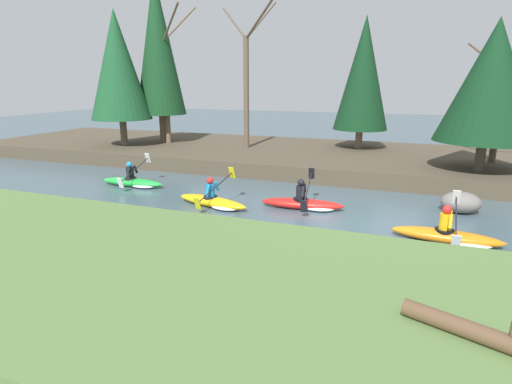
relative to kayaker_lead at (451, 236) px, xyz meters
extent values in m
plane|color=#425660|center=(-2.43, 0.58, -0.20)|extent=(90.00, 90.00, 0.00)
cube|color=#56753D|center=(-2.43, -5.32, 0.23)|extent=(44.00, 5.93, 0.85)
cube|color=#4C4233|center=(-2.43, 9.17, 0.14)|extent=(44.00, 8.80, 0.67)
cylinder|color=brown|center=(-15.77, 7.21, 1.19)|extent=(0.36, 0.36, 1.43)
cone|color=#194C28|center=(-15.77, 7.21, 4.69)|extent=(3.17, 3.17, 5.56)
cylinder|color=brown|center=(-14.48, 9.07, 1.27)|extent=(0.36, 0.36, 1.60)
cone|color=#143D1E|center=(-14.48, 9.07, 5.80)|extent=(2.77, 2.77, 7.46)
cylinder|color=#7A664C|center=(-3.57, 10.66, 0.97)|extent=(0.36, 0.36, 0.99)
cone|color=#0F3319|center=(-3.57, 10.66, 4.24)|extent=(2.75, 2.75, 5.55)
cylinder|color=brown|center=(1.51, 6.67, 1.05)|extent=(0.36, 0.36, 1.15)
cone|color=#0F3319|center=(1.51, 6.67, 3.88)|extent=(3.70, 3.70, 4.50)
cylinder|color=brown|center=(-14.02, 8.91, 3.29)|extent=(0.28, 0.28, 5.63)
cylinder|color=brown|center=(-14.99, 9.72, 6.84)|extent=(2.06, 1.75, 1.87)
cylinder|color=brown|center=(-12.99, 8.04, 6.73)|extent=(2.17, 1.84, 1.64)
cylinder|color=brown|center=(-13.61, 10.02, 6.95)|extent=(0.94, 2.33, 2.07)
cylinder|color=brown|center=(-9.20, 8.87, 3.28)|extent=(0.28, 0.28, 5.60)
cylinder|color=brown|center=(-10.16, 9.68, 6.81)|extent=(2.05, 1.75, 1.86)
cylinder|color=brown|center=(-8.18, 8.01, 6.69)|extent=(2.16, 1.83, 1.63)
cylinder|color=brown|center=(-8.79, 9.97, 6.91)|extent=(0.93, 2.32, 2.06)
cylinder|color=brown|center=(2.30, 8.69, 2.43)|extent=(0.28, 0.28, 3.92)
cylinder|color=brown|center=(1.62, 9.25, 4.86)|extent=(1.47, 1.26, 1.33)
cylinder|color=brown|center=(2.58, 9.46, 4.93)|extent=(0.69, 1.65, 1.47)
ellipsoid|color=orange|center=(-0.12, 0.01, -0.03)|extent=(2.73, 0.77, 0.34)
cone|color=orange|center=(1.12, -0.07, -0.01)|extent=(0.36, 0.22, 0.20)
cylinder|color=black|center=(-0.17, 0.01, 0.12)|extent=(0.51, 0.51, 0.08)
cylinder|color=yellow|center=(-0.17, 0.01, 0.37)|extent=(0.32, 0.32, 0.42)
sphere|color=red|center=(-0.17, 0.01, 0.69)|extent=(0.24, 0.24, 0.23)
cylinder|color=yellow|center=(-0.05, 0.24, 0.45)|extent=(0.10, 0.23, 0.35)
cylinder|color=yellow|center=(-0.08, -0.24, 0.45)|extent=(0.10, 0.23, 0.35)
cylinder|color=black|center=(0.06, 0.00, 0.49)|extent=(0.16, 1.91, 0.65)
cube|color=white|center=(0.12, 0.94, 0.80)|extent=(0.21, 0.17, 0.41)
cube|color=white|center=(0.00, -0.95, 0.18)|extent=(0.21, 0.17, 0.41)
ellipsoid|color=white|center=(0.43, -0.03, -0.11)|extent=(1.14, 0.77, 0.18)
ellipsoid|color=red|center=(-4.34, 1.50, -0.03)|extent=(2.75, 0.88, 0.34)
cone|color=red|center=(-3.10, 1.63, -0.01)|extent=(0.37, 0.24, 0.20)
cylinder|color=black|center=(-4.39, 1.50, 0.12)|extent=(0.53, 0.53, 0.08)
cylinder|color=black|center=(-4.39, 1.50, 0.37)|extent=(0.33, 0.33, 0.42)
sphere|color=black|center=(-4.39, 1.50, 0.69)|extent=(0.25, 0.25, 0.23)
cylinder|color=black|center=(-4.31, 1.75, 0.45)|extent=(0.11, 0.23, 0.35)
cylinder|color=black|center=(-4.26, 1.27, 0.45)|extent=(0.11, 0.23, 0.35)
cylinder|color=black|center=(-4.16, 1.52, 0.49)|extent=(0.24, 1.91, 0.65)
cube|color=black|center=(-4.26, 2.47, 0.80)|extent=(0.22, 0.18, 0.41)
cube|color=black|center=(-4.06, 0.58, 0.18)|extent=(0.22, 0.18, 0.41)
ellipsoid|color=white|center=(-3.79, 1.56, -0.11)|extent=(1.17, 0.81, 0.18)
ellipsoid|color=yellow|center=(-7.24, 0.71, -0.03)|extent=(2.77, 1.13, 0.34)
cone|color=yellow|center=(-6.02, 0.46, -0.01)|extent=(0.38, 0.27, 0.20)
cylinder|color=black|center=(-7.29, 0.72, 0.12)|extent=(0.57, 0.57, 0.08)
cylinder|color=#1984CC|center=(-7.29, 0.72, 0.37)|extent=(0.35, 0.35, 0.42)
sphere|color=red|center=(-7.29, 0.72, 0.69)|extent=(0.27, 0.27, 0.23)
cylinder|color=#1984CC|center=(-7.14, 0.93, 0.45)|extent=(0.13, 0.24, 0.35)
cylinder|color=#1984CC|center=(-7.24, 0.46, 0.45)|extent=(0.13, 0.24, 0.35)
cylinder|color=black|center=(-7.06, 0.67, 0.49)|extent=(0.42, 1.88, 0.65)
cube|color=yellow|center=(-6.87, 1.60, 0.80)|extent=(0.23, 0.20, 0.41)
cube|color=yellow|center=(-7.26, -0.26, 0.18)|extent=(0.23, 0.20, 0.41)
ellipsoid|color=white|center=(-6.70, 0.60, -0.11)|extent=(1.22, 0.91, 0.18)
ellipsoid|color=green|center=(-11.44, 2.02, -0.03)|extent=(2.72, 0.68, 0.34)
cone|color=green|center=(-10.20, 2.05, -0.01)|extent=(0.36, 0.21, 0.20)
cylinder|color=black|center=(-11.49, 2.01, 0.12)|extent=(0.49, 0.49, 0.08)
cylinder|color=black|center=(-11.49, 2.01, 0.37)|extent=(0.31, 0.31, 0.42)
sphere|color=#1E89D1|center=(-11.49, 2.01, 0.69)|extent=(0.24, 0.24, 0.23)
cylinder|color=black|center=(-11.40, 2.26, 0.45)|extent=(0.10, 0.23, 0.35)
cylinder|color=black|center=(-11.38, 1.78, 0.45)|extent=(0.10, 0.23, 0.35)
cylinder|color=black|center=(-11.26, 2.02, 0.49)|extent=(0.09, 1.91, 0.65)
cube|color=white|center=(-11.29, 2.97, 0.80)|extent=(0.20, 0.16, 0.41)
cube|color=white|center=(-11.23, 1.07, 0.18)|extent=(0.20, 0.16, 0.41)
ellipsoid|color=white|center=(-10.89, 2.03, -0.11)|extent=(1.12, 0.73, 0.18)
ellipsoid|color=slate|center=(0.52, 2.88, 0.14)|extent=(1.20, 0.94, 0.68)
cylinder|color=brown|center=(-0.13, -5.77, 0.78)|extent=(2.15, 1.01, 0.24)
camera|label=1|loc=(-1.40, -10.82, 3.85)|focal=28.00mm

